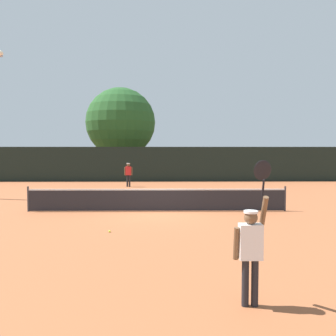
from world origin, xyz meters
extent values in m
plane|color=#9E5633|center=(0.00, 0.00, 0.00)|extent=(120.00, 120.00, 0.00)
cube|color=#232328|center=(0.00, 0.00, 0.48)|extent=(10.99, 0.03, 0.91)
cube|color=white|center=(0.00, 0.00, 0.93)|extent=(10.99, 0.04, 0.06)
cylinder|color=#333338|center=(-5.49, 0.00, 0.54)|extent=(0.08, 0.08, 1.07)
cylinder|color=#333338|center=(5.49, 0.00, 0.54)|extent=(0.08, 0.08, 1.07)
cube|color=black|center=(0.00, 14.30, 1.44)|extent=(31.23, 0.12, 2.88)
cube|color=white|center=(1.72, -9.13, 1.09)|extent=(0.38, 0.22, 0.59)
sphere|color=brown|center=(1.72, -9.13, 1.50)|extent=(0.23, 0.23, 0.23)
cylinder|color=white|center=(1.72, -9.13, 1.59)|extent=(0.24, 0.24, 0.04)
cylinder|color=black|center=(1.64, -9.13, 0.40)|extent=(0.12, 0.12, 0.80)
cylinder|color=black|center=(1.80, -9.13, 0.40)|extent=(0.12, 0.12, 0.80)
cylinder|color=brown|center=(1.48, -9.13, 1.06)|extent=(0.09, 0.17, 0.56)
cylinder|color=brown|center=(1.96, -9.05, 1.59)|extent=(0.09, 0.32, 0.54)
cylinder|color=black|center=(1.96, -8.99, 1.98)|extent=(0.04, 0.11, 0.28)
ellipsoid|color=black|center=(1.96, -8.93, 2.27)|extent=(0.30, 0.13, 0.36)
cube|color=red|center=(-2.23, 9.99, 1.14)|extent=(0.38, 0.22, 0.62)
sphere|color=brown|center=(-2.23, 9.99, 1.56)|extent=(0.24, 0.24, 0.24)
cylinder|color=white|center=(-2.23, 9.99, 1.66)|extent=(0.25, 0.25, 0.04)
cylinder|color=black|center=(-2.31, 9.99, 0.42)|extent=(0.12, 0.12, 0.83)
cylinder|color=black|center=(-2.15, 9.99, 0.42)|extent=(0.12, 0.12, 0.83)
cylinder|color=brown|center=(-2.47, 9.99, 1.11)|extent=(0.09, 0.18, 0.59)
cylinder|color=brown|center=(-1.99, 9.99, 1.11)|extent=(0.09, 0.16, 0.59)
sphere|color=#CCE033|center=(-1.44, -3.85, 0.03)|extent=(0.07, 0.07, 0.07)
sphere|color=#F2EDCC|center=(-8.27, 3.84, 7.68)|extent=(0.28, 0.28, 0.28)
cylinder|color=brown|center=(-3.90, 19.35, 1.39)|extent=(0.56, 0.56, 2.77)
sphere|color=#235123|center=(-3.90, 19.35, 5.29)|extent=(6.71, 6.71, 6.71)
cube|color=black|center=(1.92, 21.01, 0.60)|extent=(2.03, 4.26, 0.90)
cube|color=#2D333D|center=(1.92, 20.71, 1.37)|extent=(1.77, 2.25, 0.64)
cylinder|color=black|center=(1.07, 22.41, 0.30)|extent=(0.22, 0.60, 0.60)
cylinder|color=black|center=(2.77, 22.41, 0.30)|extent=(0.22, 0.60, 0.60)
cylinder|color=black|center=(1.07, 19.61, 0.30)|extent=(0.22, 0.60, 0.60)
cylinder|color=black|center=(2.77, 19.61, 0.30)|extent=(0.22, 0.60, 0.60)
camera|label=1|loc=(0.27, -14.86, 2.62)|focal=37.42mm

